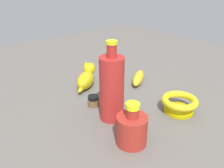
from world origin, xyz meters
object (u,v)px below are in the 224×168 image
banana (138,78)px  nail_polish_jar (93,101)px  bowl (179,103)px  bottle_tall (112,88)px  cat_figurine (86,77)px  bottle_short (132,129)px

banana → nail_polish_jar: (-0.04, 0.26, -0.00)m
bowl → bottle_tall: bottle_tall is taller
cat_figurine → nail_polish_jar: size_ratio=3.26×
nail_polish_jar → bottle_tall: bearing=-179.2°
bottle_tall → banana: 0.31m
banana → nail_polish_jar: banana is taller
bottle_short → nail_polish_jar: size_ratio=3.04×
banana → cat_figurine: bearing=-63.6°
nail_polish_jar → cat_figurine: bearing=-24.9°
cat_figurine → bottle_short: size_ratio=1.07×
bowl → banana: bowl is taller
bowl → banana: size_ratio=0.81×
nail_polish_jar → banana: bearing=-81.6°
cat_figurine → bowl: (-0.36, -0.13, -0.01)m
cat_figurine → bottle_short: bearing=164.9°
bottle_tall → bowl: bearing=-119.9°
bowl → bottle_short: 0.24m
banana → bottle_tall: bearing=-7.1°
bottle_short → nail_polish_jar: bearing=-8.6°
bottle_short → bowl: bearing=-85.9°
bowl → bottle_tall: 0.24m
banana → nail_polish_jar: size_ratio=3.62×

